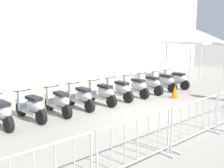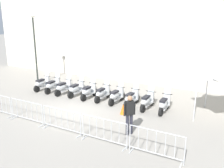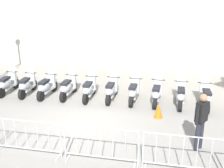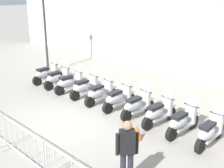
{
  "view_description": "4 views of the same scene",
  "coord_description": "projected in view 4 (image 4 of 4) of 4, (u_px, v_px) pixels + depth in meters",
  "views": [
    {
      "loc": [
        -6.41,
        -6.18,
        2.62
      ],
      "look_at": [
        -0.57,
        1.41,
        0.87
      ],
      "focal_mm": 43.17,
      "sensor_mm": 36.0,
      "label": 1
    },
    {
      "loc": [
        8.41,
        -9.17,
        4.84
      ],
      "look_at": [
        0.87,
        2.32,
        1.08
      ],
      "focal_mm": 38.91,
      "sensor_mm": 36.0,
      "label": 2
    },
    {
      "loc": [
        3.21,
        -8.17,
        4.43
      ],
      "look_at": [
        0.5,
        1.59,
        0.92
      ],
      "focal_mm": 43.28,
      "sensor_mm": 36.0,
      "label": 3
    },
    {
      "loc": [
        8.02,
        -5.0,
        4.66
      ],
      "look_at": [
        0.6,
        1.54,
        1.26
      ],
      "focal_mm": 46.62,
      "sensor_mm": 36.0,
      "label": 4
    }
  ],
  "objects": [
    {
      "name": "motorcycle_9",
      "position": [
        209.0,
        132.0,
        8.72
      ],
      "size": [
        0.57,
        1.73,
        1.24
      ],
      "color": "black",
      "rests_on": "ground"
    },
    {
      "name": "officer_near_row_end",
      "position": [
        127.0,
        150.0,
        6.81
      ],
      "size": [
        0.38,
        0.47,
        1.73
      ],
      "color": "#23232D",
      "rests_on": "ground"
    },
    {
      "name": "motorcycle_8",
      "position": [
        182.0,
        122.0,
        9.36
      ],
      "size": [
        0.56,
        1.72,
        1.24
      ],
      "color": "black",
      "rests_on": "ground"
    },
    {
      "name": "barrier_segment_3",
      "position": [
        23.0,
        145.0,
        7.88
      ],
      "size": [
        2.04,
        0.58,
        1.07
      ],
      "color": "#B2B5B7",
      "rests_on": "ground"
    },
    {
      "name": "motorcycle_3",
      "position": [
        85.0,
        87.0,
        12.51
      ],
      "size": [
        0.56,
        1.72,
        1.24
      ],
      "color": "black",
      "rests_on": "ground"
    },
    {
      "name": "motorcycle_5",
      "position": [
        118.0,
        99.0,
        11.27
      ],
      "size": [
        0.56,
        1.73,
        1.24
      ],
      "color": "black",
      "rests_on": "ground"
    },
    {
      "name": "motorcycle_0",
      "position": [
        46.0,
        74.0,
        14.35
      ],
      "size": [
        0.58,
        1.73,
        1.24
      ],
      "color": "black",
      "rests_on": "ground"
    },
    {
      "name": "motorcycle_1",
      "position": [
        58.0,
        78.0,
        13.72
      ],
      "size": [
        0.61,
        1.72,
        1.24
      ],
      "color": "black",
      "rests_on": "ground"
    },
    {
      "name": "motorcycle_6",
      "position": [
        137.0,
        105.0,
        10.64
      ],
      "size": [
        0.56,
        1.72,
        1.24
      ],
      "color": "black",
      "rests_on": "ground"
    },
    {
      "name": "motorcycle_4",
      "position": [
        100.0,
        93.0,
        11.85
      ],
      "size": [
        0.56,
        1.73,
        1.24
      ],
      "color": "black",
      "rests_on": "ground"
    },
    {
      "name": "motorcycle_7",
      "position": [
        158.0,
        113.0,
        10.02
      ],
      "size": [
        0.56,
        1.72,
        1.24
      ],
      "color": "black",
      "rests_on": "ground"
    },
    {
      "name": "traffic_cone",
      "position": [
        137.0,
        132.0,
        9.12
      ],
      "size": [
        0.32,
        0.32,
        0.55
      ],
      "primitive_type": "cone",
      "color": "orange",
      "rests_on": "ground"
    },
    {
      "name": "motorcycle_2",
      "position": [
        70.0,
        83.0,
        13.08
      ],
      "size": [
        0.56,
        1.72,
        1.24
      ],
      "color": "black",
      "rests_on": "ground"
    },
    {
      "name": "street_lamp",
      "position": [
        44.0,
        15.0,
        15.39
      ],
      "size": [
        0.36,
        0.36,
        5.07
      ],
      "color": "#2D332D",
      "rests_on": "ground"
    },
    {
      "name": "ground_plane",
      "position": [
        68.0,
        123.0,
        10.33
      ],
      "size": [
        120.0,
        120.0,
        0.0
      ],
      "primitive_type": "plane",
      "color": "gray"
    }
  ]
}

